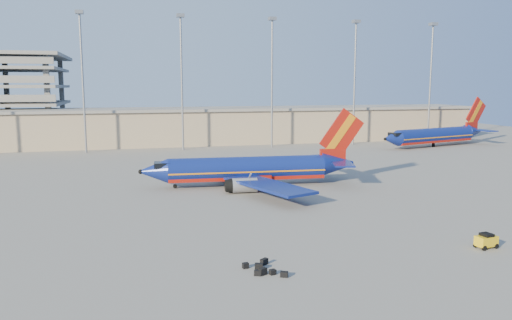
% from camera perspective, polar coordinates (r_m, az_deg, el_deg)
% --- Properties ---
extents(ground, '(220.00, 220.00, 0.00)m').
position_cam_1_polar(ground, '(65.49, 0.40, -3.66)').
color(ground, slate).
rests_on(ground, ground).
extents(terminal_building, '(122.00, 16.00, 8.50)m').
position_cam_1_polar(terminal_building, '(123.13, -1.99, 4.08)').
color(terminal_building, '#9E856D').
rests_on(terminal_building, ground).
extents(light_mast_row, '(101.60, 1.60, 28.65)m').
position_cam_1_polar(light_mast_row, '(110.06, -3.24, 10.44)').
color(light_mast_row, gray).
rests_on(light_mast_row, ground).
extents(aircraft_main, '(31.55, 30.28, 10.68)m').
position_cam_1_polar(aircraft_main, '(69.16, -0.43, -1.09)').
color(aircraft_main, navy).
rests_on(aircraft_main, ground).
extents(aircraft_second, '(32.28, 15.75, 11.18)m').
position_cam_1_polar(aircraft_second, '(121.28, 19.92, 2.68)').
color(aircraft_second, navy).
rests_on(aircraft_second, ground).
extents(baggage_tug, '(1.95, 1.35, 1.31)m').
position_cam_1_polar(baggage_tug, '(47.49, 24.82, -8.34)').
color(baggage_tug, gold).
rests_on(baggage_tug, ground).
extents(luggage_pile, '(2.91, 3.41, 0.54)m').
position_cam_1_polar(luggage_pile, '(38.10, 0.86, -12.36)').
color(luggage_pile, black).
rests_on(luggage_pile, ground).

